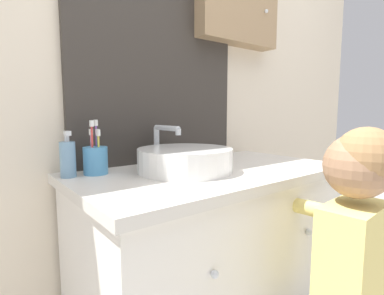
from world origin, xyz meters
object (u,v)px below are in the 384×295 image
at_px(sink_basin, 185,159).
at_px(child_figure, 351,265).
at_px(toothbrush_holder, 96,159).
at_px(soap_dispenser, 68,159).

relative_size(sink_basin, child_figure, 0.41).
height_order(toothbrush_holder, child_figure, toothbrush_holder).
relative_size(sink_basin, toothbrush_holder, 2.08).
distance_m(soap_dispenser, child_figure, 0.96).
bearing_deg(sink_basin, toothbrush_holder, 150.56).
bearing_deg(toothbrush_holder, sink_basin, -29.44).
xyz_separation_m(soap_dispenser, child_figure, (0.59, -0.69, -0.29)).
bearing_deg(soap_dispenser, child_figure, -49.32).
xyz_separation_m(sink_basin, toothbrush_holder, (-0.28, 0.16, 0.01)).
xyz_separation_m(sink_basin, soap_dispenser, (-0.38, 0.16, 0.02)).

